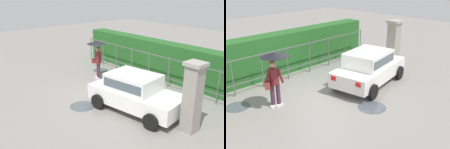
{
  "view_description": "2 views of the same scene",
  "coord_description": "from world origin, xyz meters",
  "views": [
    {
      "loc": [
        8.96,
        -7.25,
        4.67
      ],
      "look_at": [
        0.24,
        0.02,
        0.8
      ],
      "focal_mm": 41.98,
      "sensor_mm": 36.0,
      "label": 1
    },
    {
      "loc": [
        -6.07,
        -6.86,
        4.48
      ],
      "look_at": [
        0.8,
        -0.24,
        0.78
      ],
      "focal_mm": 42.06,
      "sensor_mm": 36.0,
      "label": 2
    }
  ],
  "objects": [
    {
      "name": "gate_pillar",
      "position": [
        4.64,
        -0.24,
        1.24
      ],
      "size": [
        0.6,
        0.6,
        2.42
      ],
      "color": "gray",
      "rests_on": "ground"
    },
    {
      "name": "fence_section",
      "position": [
        0.32,
        2.4,
        0.83
      ],
      "size": [
        10.19,
        0.05,
        1.5
      ],
      "color": "#59605B",
      "rests_on": "ground"
    },
    {
      "name": "ground_plane",
      "position": [
        0.0,
        0.0,
        0.0
      ],
      "size": [
        40.0,
        40.0,
        0.0
      ],
      "primitive_type": "plane",
      "color": "gray"
    },
    {
      "name": "pedestrian",
      "position": [
        -1.55,
        0.52,
        1.46
      ],
      "size": [
        0.95,
        0.95,
        2.04
      ],
      "rotation": [
        0.0,
        0.0,
        -2.0
      ],
      "color": "#47283D",
      "rests_on": "ground"
    },
    {
      "name": "car",
      "position": [
        2.35,
        -0.58,
        0.8
      ],
      "size": [
        3.92,
        2.31,
        1.48
      ],
      "rotation": [
        0.0,
        0.0,
        0.15
      ],
      "color": "white",
      "rests_on": "ground"
    },
    {
      "name": "hedge_row",
      "position": [
        0.32,
        3.38,
        0.95
      ],
      "size": [
        11.14,
        0.9,
        1.9
      ],
      "primitive_type": "cube",
      "color": "#235B23",
      "rests_on": "ground"
    },
    {
      "name": "puddle_far",
      "position": [
        -2.57,
        1.51,
        0.0
      ],
      "size": [
        0.87,
        0.87,
        0.0
      ],
      "primitive_type": "cylinder",
      "color": "#4C545B",
      "rests_on": "ground"
    },
    {
      "name": "puddle_near",
      "position": [
        0.74,
        -1.98,
        0.0
      ],
      "size": [
        1.02,
        1.02,
        0.0
      ],
      "primitive_type": "cylinder",
      "color": "#4C545B",
      "rests_on": "ground"
    }
  ]
}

